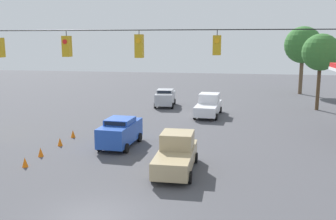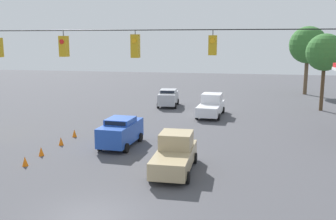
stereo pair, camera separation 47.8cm
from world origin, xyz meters
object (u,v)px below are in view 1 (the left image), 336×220
object	(u,v)px
traffic_cone_third	(60,142)
traffic_cone_fourth	(73,134)
sedan_blue_withflow_mid	(120,132)
tree_horizon_right	(303,45)
traffic_cone_second	(41,152)
pickup_truck_white_oncoming_deep	(208,106)
sedan_silver_withflow_deep	(165,97)
pickup_truck_tan_crossing_near	(176,154)
tree_horizon_left	(321,53)
overhead_signal_span	(103,87)
traffic_cone_nearest	(25,162)

from	to	relation	value
traffic_cone_third	traffic_cone_fourth	bearing A→B (deg)	-88.23
traffic_cone_third	sedan_blue_withflow_mid	bearing A→B (deg)	-171.10
tree_horizon_right	traffic_cone_third	bearing A→B (deg)	55.03
traffic_cone_fourth	traffic_cone_second	bearing A→B (deg)	89.65
pickup_truck_white_oncoming_deep	sedan_silver_withflow_deep	bearing A→B (deg)	-40.79
pickup_truck_tan_crossing_near	traffic_cone_third	distance (m)	9.49
pickup_truck_tan_crossing_near	sedan_silver_withflow_deep	bearing A→B (deg)	-77.83
tree_horizon_left	traffic_cone_fourth	bearing A→B (deg)	36.44
sedan_blue_withflow_mid	sedan_silver_withflow_deep	world-z (taller)	sedan_blue_withflow_mid
pickup_truck_tan_crossing_near	pickup_truck_white_oncoming_deep	bearing A→B (deg)	-92.47
pickup_truck_tan_crossing_near	tree_horizon_right	distance (m)	35.89
traffic_cone_fourth	tree_horizon_right	size ratio (longest dim) A/B	0.06
overhead_signal_span	traffic_cone_nearest	distance (m)	8.87
pickup_truck_tan_crossing_near	traffic_cone_third	size ratio (longest dim) A/B	8.69
overhead_signal_span	sedan_silver_withflow_deep	world-z (taller)	overhead_signal_span
overhead_signal_span	tree_horizon_left	xyz separation A→B (m)	(-14.27, -25.85, 0.73)
overhead_signal_span	traffic_cone_third	world-z (taller)	overhead_signal_span
sedan_blue_withflow_mid	traffic_cone_fourth	world-z (taller)	sedan_blue_withflow_mid
overhead_signal_span	pickup_truck_white_oncoming_deep	bearing A→B (deg)	-98.64
traffic_cone_nearest	traffic_cone_third	bearing A→B (deg)	-89.89
sedan_silver_withflow_deep	traffic_cone_nearest	world-z (taller)	sedan_silver_withflow_deep
traffic_cone_nearest	tree_horizon_right	world-z (taller)	tree_horizon_right
pickup_truck_tan_crossing_near	tree_horizon_left	world-z (taller)	tree_horizon_left
traffic_cone_nearest	tree_horizon_left	bearing A→B (deg)	-132.98
pickup_truck_tan_crossing_near	traffic_cone_nearest	xyz separation A→B (m)	(8.76, 0.94, -0.68)
traffic_cone_second	sedan_blue_withflow_mid	bearing A→B (deg)	-143.70
sedan_blue_withflow_mid	traffic_cone_nearest	distance (m)	6.69
pickup_truck_white_oncoming_deep	traffic_cone_third	distance (m)	15.71
sedan_blue_withflow_mid	traffic_cone_third	distance (m)	4.31
traffic_cone_second	traffic_cone_third	xyz separation A→B (m)	(-0.10, -2.50, 0.00)
traffic_cone_third	tree_horizon_left	distance (m)	27.65
sedan_silver_withflow_deep	tree_horizon_left	world-z (taller)	tree_horizon_left
tree_horizon_right	traffic_cone_fourth	bearing A→B (deg)	52.73
traffic_cone_third	tree_horizon_right	world-z (taller)	tree_horizon_right
sedan_blue_withflow_mid	pickup_truck_white_oncoming_deep	world-z (taller)	pickup_truck_white_oncoming_deep
tree_horizon_right	sedan_blue_withflow_mid	bearing A→B (deg)	60.27
sedan_blue_withflow_mid	sedan_silver_withflow_deep	distance (m)	16.28
pickup_truck_tan_crossing_near	traffic_cone_third	bearing A→B (deg)	-22.11
traffic_cone_fourth	tree_horizon_left	xyz separation A→B (m)	(-20.65, -15.24, 5.72)
tree_horizon_left	tree_horizon_right	distance (m)	12.23
traffic_cone_nearest	pickup_truck_tan_crossing_near	bearing A→B (deg)	-173.85
tree_horizon_left	pickup_truck_white_oncoming_deep	bearing A→B (deg)	24.38
pickup_truck_tan_crossing_near	tree_horizon_right	world-z (taller)	tree_horizon_right
overhead_signal_span	pickup_truck_tan_crossing_near	distance (m)	6.85
pickup_truck_white_oncoming_deep	traffic_cone_second	xyz separation A→B (m)	(9.57, 15.02, -0.68)
overhead_signal_span	pickup_truck_white_oncoming_deep	distance (m)	21.49
pickup_truck_white_oncoming_deep	traffic_cone_second	bearing A→B (deg)	57.51
pickup_truck_tan_crossing_near	tree_horizon_left	xyz separation A→B (m)	(-11.80, -21.12, 5.04)
traffic_cone_fourth	pickup_truck_tan_crossing_near	bearing A→B (deg)	146.37
overhead_signal_span	traffic_cone_second	xyz separation A→B (m)	(6.40, -5.79, -4.99)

